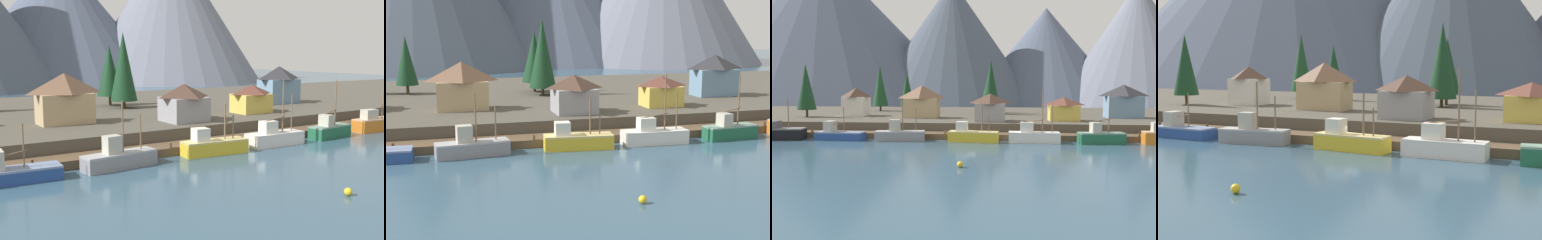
% 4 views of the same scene
% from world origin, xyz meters
% --- Properties ---
extents(ground_plane, '(400.00, 400.00, 1.00)m').
position_xyz_m(ground_plane, '(0.00, 20.00, -0.50)').
color(ground_plane, '#335166').
extents(dock, '(80.00, 4.00, 1.60)m').
position_xyz_m(dock, '(0.00, 1.99, 0.50)').
color(dock, brown).
rests_on(dock, ground_plane).
extents(shoreline_bank, '(400.00, 56.00, 2.50)m').
position_xyz_m(shoreline_bank, '(0.00, 32.00, 1.25)').
color(shoreline_bank, '#4C473D').
rests_on(shoreline_bank, ground_plane).
extents(mountain_west_peak, '(172.21, 172.21, 87.99)m').
position_xyz_m(mountain_west_peak, '(-98.02, 147.06, 44.00)').
color(mountain_west_peak, '#4C566B').
rests_on(mountain_west_peak, ground_plane).
extents(mountain_central_peak, '(92.18, 92.18, 65.96)m').
position_xyz_m(mountain_central_peak, '(-20.98, 137.03, 32.98)').
color(mountain_central_peak, '#475160').
rests_on(mountain_central_peak, ground_plane).
extents(mountain_east_peak, '(88.23, 88.23, 53.47)m').
position_xyz_m(mountain_east_peak, '(30.17, 150.75, 26.73)').
color(mountain_east_peak, '#4C566B').
rests_on(mountain_east_peak, ground_plane).
extents(mountain_far_ridge, '(79.12, 79.12, 61.37)m').
position_xyz_m(mountain_far_ridge, '(72.62, 131.81, 30.68)').
color(mountain_far_ridge, slate).
rests_on(mountain_far_ridge, ground_plane).
extents(fishing_boat_black, '(8.09, 4.22, 7.11)m').
position_xyz_m(fishing_boat_black, '(-32.44, -2.30, 1.16)').
color(fishing_boat_black, black).
rests_on(fishing_boat_black, ground_plane).
extents(fishing_boat_blue, '(8.33, 3.19, 5.63)m').
position_xyz_m(fishing_boat_blue, '(-22.19, -1.72, 0.96)').
color(fishing_boat_blue, navy).
rests_on(fishing_boat_blue, ground_plane).
extents(fishing_boat_grey, '(8.41, 3.30, 7.16)m').
position_xyz_m(fishing_boat_grey, '(-11.48, -1.78, 1.09)').
color(fishing_boat_grey, gray).
rests_on(fishing_boat_grey, ground_plane).
extents(fishing_boat_yellow, '(8.39, 3.26, 6.11)m').
position_xyz_m(fishing_boat_yellow, '(0.80, -1.74, 1.09)').
color(fishing_boat_yellow, gold).
rests_on(fishing_boat_yellow, ground_plane).
extents(fishing_boat_white, '(8.25, 2.90, 8.67)m').
position_xyz_m(fishing_boat_white, '(10.80, -1.58, 1.10)').
color(fishing_boat_white, silver).
rests_on(fishing_boat_white, ground_plane).
extents(fishing_boat_green, '(7.32, 3.08, 8.27)m').
position_xyz_m(fishing_boat_green, '(21.44, -1.67, 1.12)').
color(fishing_boat_green, '#1E5B3D').
rests_on(fishing_boat_green, ground_plane).
extents(house_yellow, '(5.93, 4.49, 4.59)m').
position_xyz_m(house_yellow, '(17.72, 11.41, 4.84)').
color(house_yellow, gold).
rests_on(house_yellow, shoreline_bank).
extents(house_tan, '(7.54, 4.56, 6.94)m').
position_xyz_m(house_tan, '(-11.45, 15.97, 6.05)').
color(house_tan, tan).
rests_on(house_tan, shoreline_bank).
extents(house_white, '(5.30, 5.32, 6.39)m').
position_xyz_m(house_white, '(-27.73, 19.83, 5.76)').
color(house_white, silver).
rests_on(house_white, shoreline_bank).
extents(house_blue, '(7.62, 4.71, 7.10)m').
position_xyz_m(house_blue, '(31.62, 19.77, 6.13)').
color(house_blue, '#6689A8').
rests_on(house_blue, shoreline_bank).
extents(house_grey, '(5.90, 5.63, 5.33)m').
position_xyz_m(house_grey, '(3.45, 9.15, 5.22)').
color(house_grey, gray).
rests_on(house_grey, shoreline_bank).
extents(conifer_near_left, '(3.89, 3.89, 10.29)m').
position_xyz_m(conifer_near_left, '(-19.96, 35.97, 8.45)').
color(conifer_near_left, '#4C3823').
rests_on(conifer_near_left, shoreline_bank).
extents(conifer_near_right, '(4.62, 4.62, 11.06)m').
position_xyz_m(conifer_near_right, '(2.48, 33.36, 8.93)').
color(conifer_near_right, '#4C3823').
rests_on(conifer_near_right, shoreline_bank).
extents(conifer_mid_left, '(4.12, 4.12, 11.65)m').
position_xyz_m(conifer_mid_left, '(-37.27, 15.33, 9.12)').
color(conifer_mid_left, '#4C3823').
rests_on(conifer_mid_left, shoreline_bank).
extents(conifer_mid_right, '(4.28, 4.28, 12.77)m').
position_xyz_m(conifer_mid_right, '(-28.08, 37.84, 9.58)').
color(conifer_mid_right, '#4C3823').
rests_on(conifer_mid_right, shoreline_bank).
extents(conifer_back_left, '(4.68, 4.68, 13.24)m').
position_xyz_m(conifer_back_left, '(2.95, 28.27, 9.77)').
color(conifer_back_left, '#4C3823').
rests_on(conifer_back_left, shoreline_bank).
extents(channel_buoy, '(0.70, 0.70, 0.70)m').
position_xyz_m(channel_buoy, '(1.02, -21.41, 0.35)').
color(channel_buoy, gold).
rests_on(channel_buoy, ground_plane).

